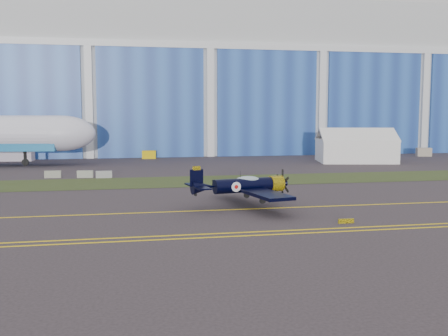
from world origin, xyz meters
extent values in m
plane|color=#3A3136|center=(0.00, 0.00, 0.00)|extent=(260.00, 260.00, 0.00)
cube|color=#475128|center=(0.00, 14.00, 0.02)|extent=(260.00, 10.00, 0.02)
cube|color=silver|center=(0.00, 72.00, 15.00)|extent=(220.00, 45.00, 30.00)
cube|color=#254599|center=(0.00, 49.20, 10.00)|extent=(220.00, 0.60, 20.00)
cube|color=silver|center=(0.00, 49.15, 20.60)|extent=(220.00, 0.70, 1.20)
cube|color=yellow|center=(0.00, -5.00, 0.01)|extent=(200.00, 0.20, 0.02)
cube|color=yellow|center=(0.00, -14.50, 0.01)|extent=(80.00, 0.20, 0.02)
cube|color=yellow|center=(0.00, -13.50, 0.01)|extent=(80.00, 0.20, 0.02)
cube|color=yellow|center=(22.00, -12.00, 0.17)|extent=(1.20, 0.15, 0.35)
cube|color=white|center=(-12.71, 46.75, 1.45)|extent=(6.90, 3.25, 2.90)
cube|color=yellow|center=(10.39, 46.87, 0.71)|extent=(2.57, 1.73, 1.43)
cube|color=tan|center=(61.82, 42.12, 0.80)|extent=(2.92, 2.04, 1.59)
cube|color=gray|center=(-2.95, 20.70, 0.45)|extent=(2.01, 0.63, 0.90)
cube|color=#979B89|center=(1.07, 20.16, 0.45)|extent=(2.06, 0.88, 0.90)
cube|color=#949494|center=(3.40, 19.30, 0.45)|extent=(2.01, 0.65, 0.90)
camera|label=1|loc=(5.84, -47.81, 8.15)|focal=42.00mm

